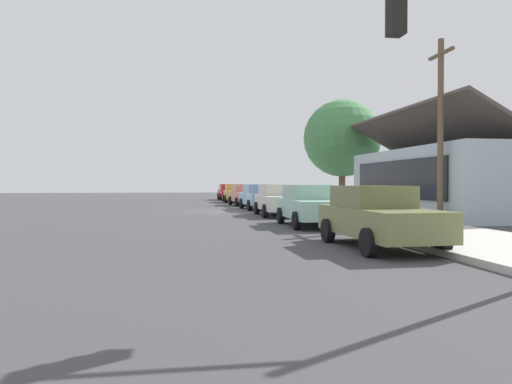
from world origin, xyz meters
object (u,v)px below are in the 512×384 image
car_skyblue (259,197)px  car_ivory (277,200)px  utility_pole_wooden (440,127)px  fire_hydrant_red (290,203)px  car_seafoam (309,205)px  car_cherry (229,192)px  traffic_light_main (486,69)px  car_mustard (236,193)px  car_coral (246,195)px  shade_tree (342,138)px  car_olive (377,216)px

car_skyblue → car_ivory: (6.15, -0.06, 0.00)m
utility_pole_wooden → fire_hydrant_red: (-9.68, -4.00, -3.43)m
car_ivory → car_seafoam: 6.11m
car_cherry → traffic_light_main: size_ratio=0.88×
car_mustard → car_coral: same height
shade_tree → car_olive: bearing=-16.8°
car_cherry → car_olive: size_ratio=1.00×
car_cherry → shade_tree: 18.21m
car_ivory → car_olive: 12.56m
fire_hydrant_red → car_skyblue: bearing=-150.2°
car_cherry → car_mustard: 6.36m
car_coral → fire_hydrant_red: bearing=7.0°
car_ivory → utility_pole_wooden: 8.76m
traffic_light_main → shade_tree: bearing=165.9°
car_mustard → traffic_light_main: size_ratio=0.89×
car_mustard → car_skyblue: bearing=2.6°
car_mustard → traffic_light_main: bearing=2.1°
car_cherry → traffic_light_main: bearing=-0.3°
car_coral → utility_pole_wooden: (17.83, 5.49, 3.11)m
car_cherry → fire_hydrant_red: size_ratio=6.44×
car_seafoam → traffic_light_main: traffic_light_main is taller
car_cherry → car_olive: same height
utility_pole_wooden → car_olive: bearing=-40.2°
car_olive → traffic_light_main: 5.39m
car_cherry → car_coral: bearing=-0.2°
car_coral → car_seafoam: bearing=-3.4°
traffic_light_main → utility_pole_wooden: size_ratio=0.69×
fire_hydrant_red → shade_tree: bearing=130.4°
utility_pole_wooden → car_seafoam: bearing=-89.4°
car_cherry → car_coral: (12.49, -0.06, -0.00)m
car_ivory → car_skyblue: bearing=-179.1°
car_mustard → fire_hydrant_red: car_mustard is taller
traffic_light_main → utility_pole_wooden: (-11.17, 5.66, 0.44)m
car_ivory → utility_pole_wooden: (6.06, 5.51, 3.11)m
car_skyblue → utility_pole_wooden: utility_pole_wooden is taller
car_mustard → car_cherry: bearing=-178.4°
car_olive → fire_hydrant_red: 16.25m
car_cherry → utility_pole_wooden: bearing=10.2°
car_cherry → car_skyblue: bearing=-0.0°
car_coral → traffic_light_main: (29.00, -0.17, 2.68)m
car_coral → shade_tree: size_ratio=0.63×
car_seafoam → utility_pole_wooden: 6.32m
car_olive → shade_tree: (-20.07, 6.06, 3.91)m
car_mustard → car_coral: 6.13m
car_cherry → car_olive: (36.82, -0.06, -0.00)m
car_mustard → car_coral: bearing=2.5°
car_skyblue → traffic_light_main: 23.53m
shade_tree → fire_hydrant_red: 7.34m
car_ivory → traffic_light_main: size_ratio=0.90×
car_coral → utility_pole_wooden: 18.91m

